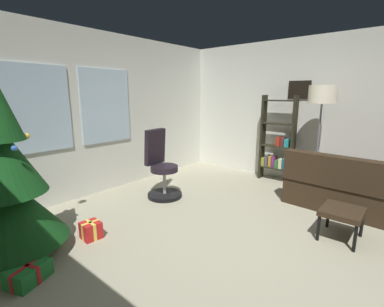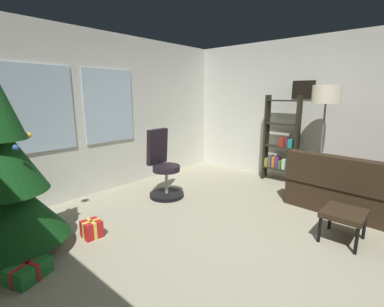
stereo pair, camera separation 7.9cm
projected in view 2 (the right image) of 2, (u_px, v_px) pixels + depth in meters
ground_plane at (257, 257)px, 2.92m from camera, size 5.37×5.84×0.10m
wall_back_with_windows at (100, 114)px, 4.53m from camera, size 5.37×0.12×2.64m
wall_right_with_frames at (340, 114)px, 4.62m from camera, size 0.12×5.84×2.64m
couch at (381, 195)px, 3.76m from camera, size 1.65×2.12×0.83m
footstool at (344, 215)px, 3.08m from camera, size 0.47×0.43×0.37m
holiday_tree at (7, 181)px, 2.73m from camera, size 1.06×1.06×2.38m
gift_box_red at (92, 229)px, 3.21m from camera, size 0.22×0.22×0.20m
gift_box_green at (29, 271)px, 2.48m from camera, size 0.40×0.35×0.17m
office_chair at (164, 170)px, 4.43m from camera, size 0.56×0.56×1.11m
bookshelf at (281, 145)px, 5.12m from camera, size 0.18×0.64×1.63m
floor_lamp at (326, 100)px, 4.22m from camera, size 0.43×0.43×1.79m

